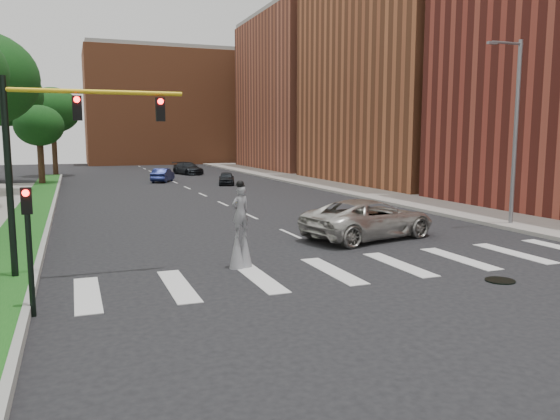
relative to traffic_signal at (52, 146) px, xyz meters
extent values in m
plane|color=black|center=(9.78, -3.00, -4.15)|extent=(160.00, 160.00, 0.00)
cube|color=#164F16|center=(-1.72, 17.00, -4.03)|extent=(2.00, 60.00, 0.25)
cube|color=#969691|center=(-0.67, 17.00, -4.01)|extent=(0.20, 60.00, 0.28)
cube|color=gray|center=(22.28, 22.00, -4.06)|extent=(5.00, 90.00, 0.18)
cylinder|color=black|center=(12.78, -5.00, -4.13)|extent=(0.90, 0.90, 0.04)
cube|color=#9D5431|center=(31.78, 27.00, 7.85)|extent=(16.00, 22.00, 24.00)
cube|color=#A2543C|center=(31.78, 51.00, 5.85)|extent=(16.00, 22.00, 20.00)
cube|color=#9D5431|center=(15.78, 75.00, 4.85)|extent=(26.00, 14.00, 18.00)
cylinder|color=slate|center=(20.78, 3.00, 0.35)|extent=(0.20, 0.20, 9.00)
cylinder|color=slate|center=(19.98, 3.00, 4.65)|extent=(1.80, 0.12, 0.12)
cube|color=slate|center=(19.08, 3.00, 4.60)|extent=(0.50, 0.18, 0.12)
cylinder|color=black|center=(-1.22, 0.00, -1.05)|extent=(0.20, 0.20, 6.20)
cylinder|color=gold|center=(1.38, 0.00, 1.65)|extent=(5.20, 0.14, 0.14)
cube|color=black|center=(0.78, 0.00, 1.15)|extent=(0.28, 0.18, 0.75)
cylinder|color=#FF0C0C|center=(0.78, -0.10, 1.40)|extent=(0.18, 0.06, 0.18)
cube|color=black|center=(3.28, 0.00, 1.15)|extent=(0.28, 0.18, 0.75)
cylinder|color=#FF0C0C|center=(3.28, -0.10, 1.40)|extent=(0.18, 0.06, 0.18)
cylinder|color=black|center=(-0.52, -3.50, -2.65)|extent=(0.14, 0.14, 3.00)
cube|color=black|center=(-0.52, -3.50, -1.25)|extent=(0.25, 0.16, 0.65)
cylinder|color=#FF0C0C|center=(-0.52, -3.60, -1.05)|extent=(0.16, 0.05, 0.16)
cylinder|color=#311F13|center=(5.93, -0.41, -3.63)|extent=(0.07, 0.07, 1.05)
cylinder|color=#311F13|center=(5.63, -0.50, -3.63)|extent=(0.07, 0.07, 1.05)
cone|color=slate|center=(5.93, -0.41, -3.50)|extent=(0.52, 0.52, 1.31)
cone|color=slate|center=(5.63, -0.50, -3.50)|extent=(0.52, 0.52, 1.31)
imported|color=slate|center=(5.78, -0.46, -2.23)|extent=(0.74, 0.59, 1.76)
sphere|color=black|center=(5.78, -0.46, -1.29)|extent=(0.26, 0.26, 0.26)
cylinder|color=black|center=(5.78, -0.46, -1.34)|extent=(0.34, 0.34, 0.02)
cube|color=yellow|center=(5.74, -0.32, -1.74)|extent=(0.22, 0.05, 0.10)
imported|color=beige|center=(12.61, 2.76, -3.29)|extent=(6.70, 4.24, 1.72)
imported|color=black|center=(13.80, 30.81, -3.56)|extent=(2.26, 3.73, 1.19)
imported|color=#151C4A|center=(8.77, 36.10, -3.49)|extent=(2.88, 4.26, 1.33)
imported|color=black|center=(13.15, 45.53, -3.44)|extent=(3.30, 5.28, 1.43)
cylinder|color=#311F13|center=(-5.13, 39.79, -0.86)|extent=(0.56, 0.56, 6.57)
ellipsoid|color=black|center=(-5.13, 39.79, 4.15)|extent=(6.91, 6.91, 5.87)
cylinder|color=#311F13|center=(-2.09, 35.70, -1.99)|extent=(0.56, 0.56, 4.33)
ellipsoid|color=black|center=(-2.09, 35.70, 1.24)|extent=(4.27, 4.27, 3.63)
cylinder|color=#311F13|center=(-1.25, 48.14, -1.23)|extent=(0.56, 0.56, 5.84)
ellipsoid|color=black|center=(-1.25, 48.14, 3.15)|extent=(5.88, 5.88, 5.00)
camera|label=1|loc=(0.58, -17.93, 0.30)|focal=35.00mm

